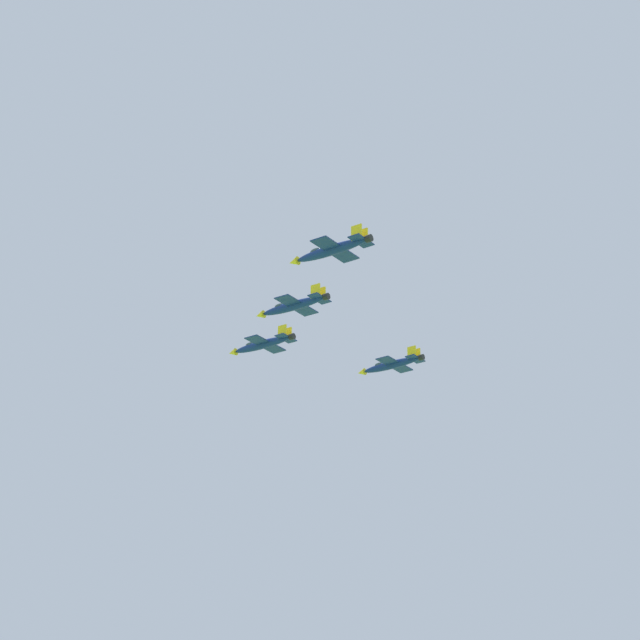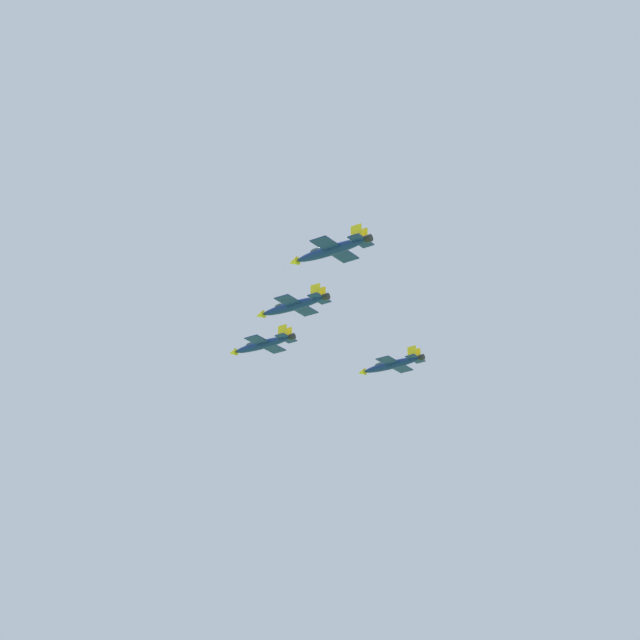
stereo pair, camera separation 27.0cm
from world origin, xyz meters
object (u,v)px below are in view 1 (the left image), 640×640
jet_left_outer (331,250)px  jet_left_wingman (293,305)px  jet_right_wingman (392,365)px  jet_lead (262,344)px

jet_left_outer → jet_left_wingman: bearing=-40.0°
jet_left_outer → jet_right_wingman: bearing=-68.3°
jet_lead → jet_right_wingman: jet_lead is taller
jet_right_wingman → jet_left_outer: (-48.89, -13.46, -0.70)m
jet_right_wingman → jet_left_wingman: bearing=90.8°
jet_right_wingman → jet_left_outer: size_ratio=0.96×
jet_right_wingman → jet_left_outer: bearing=112.3°
jet_right_wingman → jet_left_outer: jet_right_wingman is taller
jet_left_wingman → jet_right_wingman: 31.48m
jet_lead → jet_left_outer: size_ratio=1.01×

